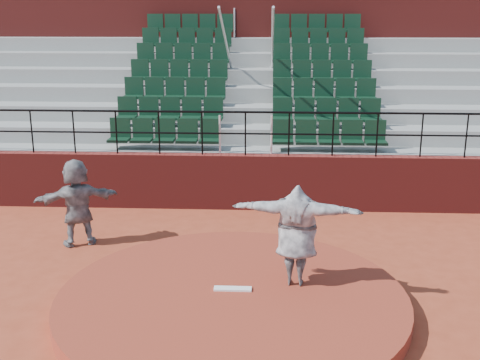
# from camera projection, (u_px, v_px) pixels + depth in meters

# --- Properties ---
(ground) EXTENTS (90.00, 90.00, 0.00)m
(ground) POSITION_uv_depth(u_px,v_px,m) (232.00, 308.00, 9.48)
(ground) COLOR #9D3C23
(ground) RESTS_ON ground
(pitchers_mound) EXTENTS (5.50, 5.50, 0.25)m
(pitchers_mound) POSITION_uv_depth(u_px,v_px,m) (232.00, 301.00, 9.45)
(pitchers_mound) COLOR maroon
(pitchers_mound) RESTS_ON ground
(pitching_rubber) EXTENTS (0.60, 0.15, 0.03)m
(pitching_rubber) POSITION_uv_depth(u_px,v_px,m) (233.00, 289.00, 9.55)
(pitching_rubber) COLOR white
(pitching_rubber) RESTS_ON pitchers_mound
(boundary_wall) EXTENTS (24.00, 0.30, 1.30)m
(boundary_wall) POSITION_uv_depth(u_px,v_px,m) (245.00, 182.00, 14.11)
(boundary_wall) COLOR maroon
(boundary_wall) RESTS_ON ground
(wall_railing) EXTENTS (24.04, 0.05, 1.03)m
(wall_railing) POSITION_uv_depth(u_px,v_px,m) (245.00, 124.00, 13.73)
(wall_railing) COLOR black
(wall_railing) RESTS_ON boundary_wall
(seating_deck) EXTENTS (24.00, 5.97, 4.63)m
(seating_deck) POSITION_uv_depth(u_px,v_px,m) (250.00, 121.00, 17.40)
(seating_deck) COLOR gray
(seating_deck) RESTS_ON ground
(press_box_facade) EXTENTS (24.00, 3.00, 7.10)m
(press_box_facade) POSITION_uv_depth(u_px,v_px,m) (255.00, 40.00, 20.62)
(press_box_facade) COLOR maroon
(press_box_facade) RESTS_ON ground
(pitcher) EXTENTS (2.11, 0.85, 1.67)m
(pitcher) POSITION_uv_depth(u_px,v_px,m) (297.00, 235.00, 9.56)
(pitcher) COLOR black
(pitcher) RESTS_ON pitchers_mound
(fielder) EXTENTS (1.71, 1.11, 1.76)m
(fielder) POSITION_uv_depth(u_px,v_px,m) (77.00, 202.00, 11.85)
(fielder) COLOR black
(fielder) RESTS_ON ground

